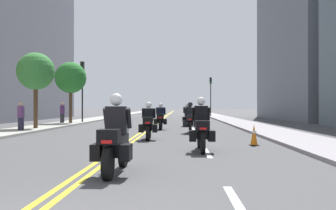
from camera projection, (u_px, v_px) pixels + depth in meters
name	position (u px, v px, depth m)	size (l,w,h in m)	color
ground_plane	(166.00, 116.00, 51.45)	(264.00, 264.00, 0.00)	#424245
sidewalk_left	(116.00, 116.00, 51.66)	(2.46, 144.00, 0.12)	gray
sidewalk_right	(216.00, 116.00, 51.24)	(2.46, 144.00, 0.12)	gray
centreline_yellow_inner	(165.00, 116.00, 51.45)	(0.12, 132.00, 0.01)	yellow
centreline_yellow_outer	(166.00, 116.00, 51.45)	(0.12, 132.00, 0.01)	yellow
lane_dashes_white	(190.00, 122.00, 32.37)	(0.14, 56.40, 0.01)	silver
building_right_1	(317.00, 27.00, 40.16)	(8.57, 20.05, 19.39)	slate
motorcycle_0	(115.00, 142.00, 7.81)	(0.77, 2.20, 1.66)	black
motorcycle_1	(201.00, 130.00, 11.74)	(0.76, 2.23, 1.67)	black
motorcycle_2	(148.00, 124.00, 15.93)	(0.78, 2.19, 1.57)	black
motorcycle_3	(190.00, 120.00, 19.65)	(0.77, 2.08, 1.61)	black
motorcycle_4	(161.00, 119.00, 22.78)	(0.76, 2.08, 1.59)	black
motorcycle_5	(188.00, 117.00, 26.39)	(0.78, 2.11, 1.64)	black
traffic_cone_0	(254.00, 135.00, 13.48)	(0.31, 0.31, 0.75)	black
traffic_light_near	(82.00, 81.00, 30.79)	(0.28, 0.38, 4.97)	black
traffic_light_far	(211.00, 90.00, 49.57)	(0.28, 0.38, 5.10)	black
pedestrian_0	(21.00, 117.00, 20.25)	(0.25, 0.49, 1.62)	#242439
pedestrian_1	(62.00, 113.00, 29.23)	(0.41, 0.41, 1.68)	#282A2E
street_tree_0	(36.00, 72.00, 22.27)	(2.17, 2.17, 4.51)	#4E3823
street_tree_1	(71.00, 78.00, 28.98)	(2.36, 2.36, 4.73)	#4A3725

